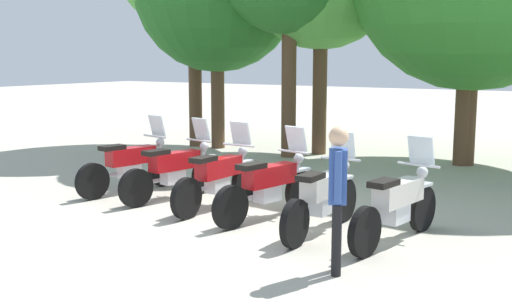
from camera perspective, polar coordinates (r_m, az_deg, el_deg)
ground_plane at (r=9.73m, az=-1.56°, el=-5.63°), size 80.00×80.00×0.00m
motorcycle_0 at (r=11.46m, az=-11.38°, el=-0.96°), size 0.72×2.17×1.37m
motorcycle_1 at (r=10.77m, az=-7.45°, el=-1.47°), size 0.75×2.17×1.37m
motorcycle_2 at (r=10.06m, az=-3.44°, el=-2.15°), size 0.62×2.19×1.37m
motorcycle_3 at (r=9.38m, az=1.22°, el=-2.93°), size 0.76×2.16×1.37m
motorcycle_4 at (r=8.69m, az=6.15°, el=-3.93°), size 0.62×2.19×1.37m
motorcycle_5 at (r=8.40m, az=12.83°, el=-4.56°), size 0.70×2.18×1.37m
person_0 at (r=6.99m, az=7.47°, el=-3.22°), size 0.29×0.40×1.68m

